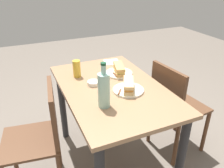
{
  "coord_description": "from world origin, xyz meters",
  "views": [
    {
      "loc": [
        -1.4,
        0.61,
        1.57
      ],
      "look_at": [
        0.0,
        0.0,
        0.79
      ],
      "focal_mm": 36.53,
      "sensor_mm": 36.0,
      "label": 1
    }
  ],
  "objects_px": {
    "plate_far": "(128,90)",
    "baguette_sandwich_near": "(119,69)",
    "baguette_sandwich_far": "(129,85)",
    "knife_near": "(113,73)",
    "dining_table": "(112,101)",
    "knife_far": "(121,89)",
    "water_bottle": "(104,90)",
    "chair_near": "(174,105)",
    "olive_bowl": "(93,83)",
    "plate_near": "(119,73)",
    "beer_glass": "(77,69)",
    "chair_far": "(42,134)"
  },
  "relations": [
    {
      "from": "olive_bowl",
      "to": "knife_far",
      "type": "bearing_deg",
      "value": -140.82
    },
    {
      "from": "beer_glass",
      "to": "olive_bowl",
      "type": "xyz_separation_m",
      "value": [
        -0.19,
        -0.07,
        -0.05
      ]
    },
    {
      "from": "chair_near",
      "to": "olive_bowl",
      "type": "relative_size",
      "value": 9.35
    },
    {
      "from": "baguette_sandwich_near",
      "to": "water_bottle",
      "type": "distance_m",
      "value": 0.52
    },
    {
      "from": "chair_far",
      "to": "olive_bowl",
      "type": "bearing_deg",
      "value": -78.13
    },
    {
      "from": "dining_table",
      "to": "chair_near",
      "type": "distance_m",
      "value": 0.58
    },
    {
      "from": "dining_table",
      "to": "baguette_sandwich_near",
      "type": "bearing_deg",
      "value": -38.16
    },
    {
      "from": "plate_near",
      "to": "olive_bowl",
      "type": "distance_m",
      "value": 0.28
    },
    {
      "from": "dining_table",
      "to": "plate_near",
      "type": "relative_size",
      "value": 5.07
    },
    {
      "from": "knife_far",
      "to": "olive_bowl",
      "type": "xyz_separation_m",
      "value": [
        0.18,
        0.15,
        -0.0
      ]
    },
    {
      "from": "chair_near",
      "to": "beer_glass",
      "type": "height_order",
      "value": "beer_glass"
    },
    {
      "from": "dining_table",
      "to": "plate_near",
      "type": "xyz_separation_m",
      "value": [
        0.18,
        -0.14,
        0.14
      ]
    },
    {
      "from": "dining_table",
      "to": "knife_far",
      "type": "relative_size",
      "value": 7.55
    },
    {
      "from": "plate_near",
      "to": "baguette_sandwich_far",
      "type": "distance_m",
      "value": 0.31
    },
    {
      "from": "plate_near",
      "to": "knife_far",
      "type": "relative_size",
      "value": 1.49
    },
    {
      "from": "chair_near",
      "to": "plate_far",
      "type": "height_order",
      "value": "chair_near"
    },
    {
      "from": "chair_far",
      "to": "knife_far",
      "type": "xyz_separation_m",
      "value": [
        -0.09,
        -0.59,
        0.28
      ]
    },
    {
      "from": "plate_near",
      "to": "knife_near",
      "type": "relative_size",
      "value": 1.25
    },
    {
      "from": "baguette_sandwich_near",
      "to": "baguette_sandwich_far",
      "type": "relative_size",
      "value": 1.06
    },
    {
      "from": "chair_near",
      "to": "water_bottle",
      "type": "height_order",
      "value": "water_bottle"
    },
    {
      "from": "dining_table",
      "to": "knife_far",
      "type": "height_order",
      "value": "knife_far"
    },
    {
      "from": "knife_far",
      "to": "beer_glass",
      "type": "relative_size",
      "value": 1.08
    },
    {
      "from": "chair_far",
      "to": "plate_near",
      "type": "xyz_separation_m",
      "value": [
        0.19,
        -0.7,
        0.27
      ]
    },
    {
      "from": "dining_table",
      "to": "olive_bowl",
      "type": "relative_size",
      "value": 12.29
    },
    {
      "from": "chair_far",
      "to": "baguette_sandwich_far",
      "type": "bearing_deg",
      "value": -99.09
    },
    {
      "from": "plate_far",
      "to": "water_bottle",
      "type": "bearing_deg",
      "value": 116.2
    },
    {
      "from": "knife_far",
      "to": "water_bottle",
      "type": "height_order",
      "value": "water_bottle"
    },
    {
      "from": "dining_table",
      "to": "knife_far",
      "type": "distance_m",
      "value": 0.18
    },
    {
      "from": "dining_table",
      "to": "baguette_sandwich_far",
      "type": "distance_m",
      "value": 0.23
    },
    {
      "from": "baguette_sandwich_far",
      "to": "knife_far",
      "type": "xyz_separation_m",
      "value": [
        0.01,
        0.05,
        -0.03
      ]
    },
    {
      "from": "plate_far",
      "to": "baguette_sandwich_near",
      "type": "bearing_deg",
      "value": -12.09
    },
    {
      "from": "plate_far",
      "to": "baguette_sandwich_far",
      "type": "xyz_separation_m",
      "value": [
        0.0,
        0.0,
        0.04
      ]
    },
    {
      "from": "chair_near",
      "to": "knife_far",
      "type": "relative_size",
      "value": 5.75
    },
    {
      "from": "baguette_sandwich_near",
      "to": "beer_glass",
      "type": "distance_m",
      "value": 0.35
    },
    {
      "from": "baguette_sandwich_far",
      "to": "baguette_sandwich_near",
      "type": "bearing_deg",
      "value": -12.09
    },
    {
      "from": "plate_near",
      "to": "olive_bowl",
      "type": "bearing_deg",
      "value": 111.19
    },
    {
      "from": "baguette_sandwich_far",
      "to": "knife_far",
      "type": "height_order",
      "value": "baguette_sandwich_far"
    },
    {
      "from": "knife_near",
      "to": "baguette_sandwich_far",
      "type": "relative_size",
      "value": 0.87
    },
    {
      "from": "plate_far",
      "to": "chair_far",
      "type": "bearing_deg",
      "value": 80.91
    },
    {
      "from": "dining_table",
      "to": "water_bottle",
      "type": "xyz_separation_m",
      "value": [
        -0.23,
        0.16,
        0.25
      ]
    },
    {
      "from": "dining_table",
      "to": "knife_far",
      "type": "xyz_separation_m",
      "value": [
        -0.1,
        -0.03,
        0.15
      ]
    },
    {
      "from": "dining_table",
      "to": "plate_far",
      "type": "bearing_deg",
      "value": -144.95
    },
    {
      "from": "dining_table",
      "to": "chair_far",
      "type": "xyz_separation_m",
      "value": [
        -0.01,
        0.56,
        -0.14
      ]
    },
    {
      "from": "knife_near",
      "to": "plate_far",
      "type": "bearing_deg",
      "value": 177.4
    },
    {
      "from": "dining_table",
      "to": "beer_glass",
      "type": "xyz_separation_m",
      "value": [
        0.28,
        0.19,
        0.2
      ]
    },
    {
      "from": "olive_bowl",
      "to": "baguette_sandwich_near",
      "type": "bearing_deg",
      "value": -68.81
    },
    {
      "from": "knife_near",
      "to": "plate_far",
      "type": "xyz_separation_m",
      "value": [
        -0.3,
        0.01,
        -0.01
      ]
    },
    {
      "from": "chair_far",
      "to": "baguette_sandwich_far",
      "type": "xyz_separation_m",
      "value": [
        -0.1,
        -0.64,
        0.32
      ]
    },
    {
      "from": "baguette_sandwich_far",
      "to": "knife_near",
      "type": "bearing_deg",
      "value": -2.6
    },
    {
      "from": "plate_near",
      "to": "baguette_sandwich_near",
      "type": "height_order",
      "value": "baguette_sandwich_near"
    }
  ]
}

